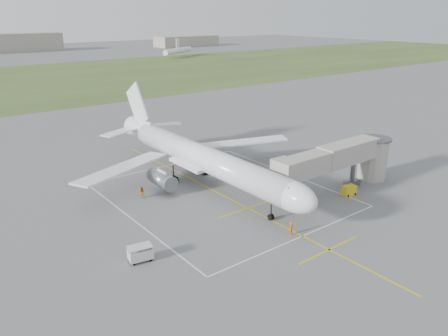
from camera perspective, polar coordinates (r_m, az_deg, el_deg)
ground at (r=66.98m, az=-2.45°, el=-2.41°), size 700.00×700.00×0.00m
grass_strip at (r=186.00m, az=-26.74°, el=9.82°), size 700.00×120.00×0.02m
apron_markings at (r=62.68m, az=0.64°, el=-3.98°), size 28.20×60.00×0.01m
airliner at (r=66.05m, az=-2.88°, el=1.32°), size 38.93×46.75×13.52m
jet_bridge at (r=66.72m, az=15.51°, el=1.12°), size 23.40×5.00×7.20m
gpu_unit at (r=66.10m, az=16.00°, el=-2.83°), size 2.13×1.64×1.47m
baggage_cart at (r=48.23m, az=-10.87°, el=-10.89°), size 2.76×1.96×1.76m
ramp_worker_nose at (r=53.07m, az=8.77°, el=-7.82°), size 0.71×0.57×1.71m
ramp_worker_wing at (r=63.77m, az=-10.68°, el=-3.11°), size 1.00×1.02×1.66m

